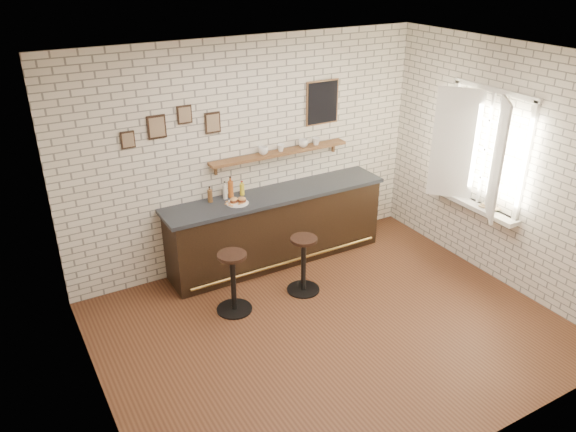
# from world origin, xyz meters

# --- Properties ---
(ground) EXTENTS (5.00, 5.00, 0.00)m
(ground) POSITION_xyz_m (0.00, 0.00, 0.00)
(ground) COLOR brown
(ground) RESTS_ON ground
(bar_counter) EXTENTS (3.10, 0.65, 1.01)m
(bar_counter) POSITION_xyz_m (0.23, 1.70, 0.51)
(bar_counter) COLOR black
(bar_counter) RESTS_ON ground
(sandwich_plate) EXTENTS (0.28, 0.28, 0.01)m
(sandwich_plate) POSITION_xyz_m (-0.36, 1.65, 1.02)
(sandwich_plate) COLOR white
(sandwich_plate) RESTS_ON bar_counter
(ciabatta_sandwich) EXTENTS (0.23, 0.17, 0.07)m
(ciabatta_sandwich) POSITION_xyz_m (-0.35, 1.65, 1.06)
(ciabatta_sandwich) COLOR tan
(ciabatta_sandwich) RESTS_ON sandwich_plate
(potato_chips) EXTENTS (0.26, 0.20, 0.00)m
(potato_chips) POSITION_xyz_m (-0.38, 1.65, 1.02)
(potato_chips) COLOR #D4924B
(potato_chips) RESTS_ON sandwich_plate
(bitters_bottle_brown) EXTENTS (0.06, 0.06, 0.21)m
(bitters_bottle_brown) POSITION_xyz_m (-0.64, 1.87, 1.09)
(bitters_bottle_brown) COLOR brown
(bitters_bottle_brown) RESTS_ON bar_counter
(bitters_bottle_white) EXTENTS (0.06, 0.06, 0.23)m
(bitters_bottle_white) POSITION_xyz_m (-0.43, 1.87, 1.11)
(bitters_bottle_white) COLOR silver
(bitters_bottle_white) RESTS_ON bar_counter
(bitters_bottle_amber) EXTENTS (0.07, 0.07, 0.29)m
(bitters_bottle_amber) POSITION_xyz_m (-0.35, 1.87, 1.13)
(bitters_bottle_amber) COLOR #B0551C
(bitters_bottle_amber) RESTS_ON bar_counter
(condiment_bottle_yellow) EXTENTS (0.06, 0.06, 0.19)m
(condiment_bottle_yellow) POSITION_xyz_m (-0.19, 1.87, 1.09)
(condiment_bottle_yellow) COLOR yellow
(condiment_bottle_yellow) RESTS_ON bar_counter
(bar_stool_left) EXTENTS (0.43, 0.43, 0.77)m
(bar_stool_left) POSITION_xyz_m (-0.80, 0.89, 0.41)
(bar_stool_left) COLOR black
(bar_stool_left) RESTS_ON ground
(bar_stool_right) EXTENTS (0.42, 0.42, 0.75)m
(bar_stool_right) POSITION_xyz_m (0.14, 0.85, 0.40)
(bar_stool_right) COLOR black
(bar_stool_right) RESTS_ON ground
(wall_shelf) EXTENTS (2.00, 0.18, 0.18)m
(wall_shelf) POSITION_xyz_m (0.40, 1.90, 1.48)
(wall_shelf) COLOR brown
(wall_shelf) RESTS_ON ground
(shelf_cup_a) EXTENTS (0.18, 0.18, 0.10)m
(shelf_cup_a) POSITION_xyz_m (0.15, 1.90, 1.55)
(shelf_cup_a) COLOR white
(shelf_cup_a) RESTS_ON wall_shelf
(shelf_cup_b) EXTENTS (0.14, 0.14, 0.09)m
(shelf_cup_b) POSITION_xyz_m (0.41, 1.90, 1.55)
(shelf_cup_b) COLOR white
(shelf_cup_b) RESTS_ON wall_shelf
(shelf_cup_c) EXTENTS (0.17, 0.17, 0.11)m
(shelf_cup_c) POSITION_xyz_m (0.76, 1.90, 1.55)
(shelf_cup_c) COLOR white
(shelf_cup_c) RESTS_ON wall_shelf
(shelf_cup_d) EXTENTS (0.11, 0.11, 0.10)m
(shelf_cup_d) POSITION_xyz_m (0.96, 1.90, 1.55)
(shelf_cup_d) COLOR white
(shelf_cup_d) RESTS_ON wall_shelf
(back_wall_decor) EXTENTS (2.96, 0.02, 0.56)m
(back_wall_decor) POSITION_xyz_m (0.23, 1.98, 2.05)
(back_wall_decor) COLOR black
(back_wall_decor) RESTS_ON ground
(window_sill) EXTENTS (0.20, 1.35, 0.06)m
(window_sill) POSITION_xyz_m (2.40, 0.30, 0.90)
(window_sill) COLOR white
(window_sill) RESTS_ON ground
(casement_window) EXTENTS (0.40, 1.30, 1.56)m
(casement_window) POSITION_xyz_m (2.36, 0.30, 1.65)
(casement_window) COLOR white
(casement_window) RESTS_ON ground
(book_lower) EXTENTS (0.21, 0.25, 0.02)m
(book_lower) POSITION_xyz_m (2.38, 0.08, 0.94)
(book_lower) COLOR tan
(book_lower) RESTS_ON window_sill
(book_upper) EXTENTS (0.20, 0.23, 0.02)m
(book_upper) POSITION_xyz_m (2.38, 0.07, 0.96)
(book_upper) COLOR tan
(book_upper) RESTS_ON book_lower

